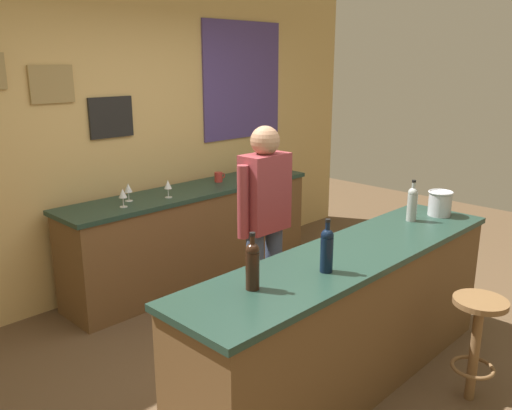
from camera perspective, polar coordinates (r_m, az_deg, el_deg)
ground_plane at (r=3.94m, az=4.62°, el=-16.23°), size 10.00×10.00×0.00m
back_wall at (r=4.95m, az=-13.27°, el=7.51°), size 6.00×0.09×2.80m
bar_counter at (r=3.50m, az=9.91°, el=-12.03°), size 2.61×0.60×0.92m
side_counter at (r=5.08m, az=-6.69°, el=-3.19°), size 2.60×0.56×0.90m
bartender at (r=3.85m, az=0.95°, el=-1.58°), size 0.52×0.21×1.62m
bar_stool at (r=3.57m, az=22.72°, el=-12.56°), size 0.32×0.32×0.68m
wine_bottle_a at (r=2.71m, az=-0.38°, el=-6.41°), size 0.07×0.07×0.31m
wine_bottle_b at (r=2.95m, az=7.65°, el=-4.68°), size 0.07×0.07×0.31m
wine_bottle_c at (r=4.01m, az=16.50°, el=0.23°), size 0.07×0.07×0.31m
ice_bucket at (r=4.23m, az=19.23°, el=0.23°), size 0.19×0.19×0.19m
wine_glass_a at (r=4.42m, az=-14.18°, el=1.16°), size 0.07×0.07×0.16m
wine_glass_b at (r=4.60m, az=-13.62°, el=1.74°), size 0.07×0.07×0.16m
wine_glass_c at (r=4.65m, az=-9.48°, el=2.12°), size 0.07×0.07×0.16m
wine_glass_d at (r=5.44m, az=-1.46°, el=4.25°), size 0.07×0.07×0.16m
wine_glass_e at (r=5.59m, az=0.21°, el=4.55°), size 0.07×0.07×0.16m
coffee_mug at (r=5.22m, az=-4.04°, el=3.04°), size 0.13×0.08×0.09m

